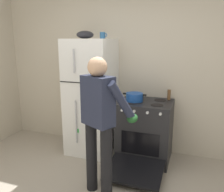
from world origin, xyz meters
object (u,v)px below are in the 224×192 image
at_px(refrigerator, 91,97).
at_px(pepper_mill, 169,95).
at_px(stove_range, 145,131).
at_px(red_pot, 134,97).
at_px(coffee_mug, 103,35).
at_px(mixing_bowl, 85,35).
at_px(person_cook, 100,116).

height_order(refrigerator, pepper_mill, refrigerator).
xyz_separation_m(stove_range, red_pot, (-0.16, -0.03, 0.52)).
height_order(stove_range, red_pot, red_pot).
bearing_deg(stove_range, pepper_mill, 35.97).
relative_size(refrigerator, coffee_mug, 15.93).
distance_m(pepper_mill, mixing_bowl, 1.53).
relative_size(refrigerator, person_cook, 1.12).
bearing_deg(person_cook, coffee_mug, 110.01).
relative_size(red_pot, pepper_mill, 2.27).
relative_size(person_cook, pepper_mill, 10.49).
height_order(stove_range, person_cook, person_cook).
xyz_separation_m(stove_range, person_cook, (-0.30, -0.98, 0.51)).
distance_m(refrigerator, coffee_mug, 0.96).
distance_m(refrigerator, pepper_mill, 1.19).
distance_m(refrigerator, mixing_bowl, 0.95).
relative_size(refrigerator, red_pot, 5.15).
bearing_deg(mixing_bowl, person_cook, -57.19).
relative_size(stove_range, person_cook, 0.75).
relative_size(person_cook, coffee_mug, 14.28).
bearing_deg(mixing_bowl, coffee_mug, 10.78).
bearing_deg(refrigerator, coffee_mug, 15.40).
relative_size(person_cook, red_pot, 4.62).
xyz_separation_m(stove_range, coffee_mug, (-0.69, 0.07, 1.39)).
xyz_separation_m(refrigerator, stove_range, (0.87, -0.02, -0.45)).
distance_m(stove_range, red_pot, 0.55).
xyz_separation_m(stove_range, mixing_bowl, (-0.95, 0.02, 1.40)).
xyz_separation_m(stove_range, pepper_mill, (0.30, 0.22, 0.54)).
height_order(refrigerator, person_cook, refrigerator).
height_order(refrigerator, stove_range, refrigerator).
distance_m(person_cook, coffee_mug, 1.42).
bearing_deg(red_pot, mixing_bowl, 176.38).
height_order(red_pot, mixing_bowl, mixing_bowl).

